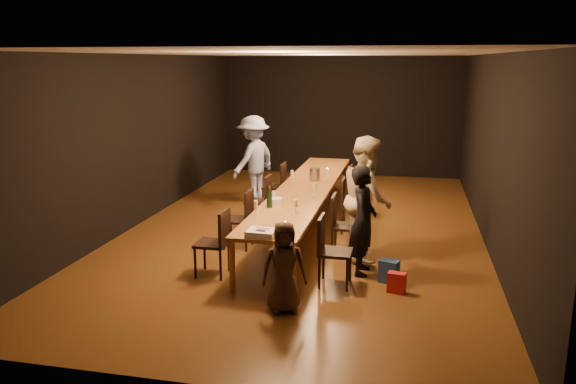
% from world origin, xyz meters
% --- Properties ---
extents(ground, '(10.00, 10.00, 0.00)m').
position_xyz_m(ground, '(0.00, 0.00, 0.00)').
color(ground, '#472711').
rests_on(ground, ground).
extents(room_shell, '(6.04, 10.04, 3.02)m').
position_xyz_m(room_shell, '(0.00, 0.00, 2.08)').
color(room_shell, black).
rests_on(room_shell, ground).
extents(table, '(0.90, 6.00, 0.75)m').
position_xyz_m(table, '(0.00, 0.00, 0.70)').
color(table, brown).
rests_on(table, ground).
extents(chair_right_0, '(0.42, 0.42, 0.93)m').
position_xyz_m(chair_right_0, '(0.85, -2.40, 0.47)').
color(chair_right_0, black).
rests_on(chair_right_0, ground).
extents(chair_right_1, '(0.42, 0.42, 0.93)m').
position_xyz_m(chair_right_1, '(0.85, -1.20, 0.47)').
color(chair_right_1, black).
rests_on(chair_right_1, ground).
extents(chair_right_2, '(0.42, 0.42, 0.93)m').
position_xyz_m(chair_right_2, '(0.85, 0.00, 0.47)').
color(chair_right_2, black).
rests_on(chair_right_2, ground).
extents(chair_right_3, '(0.42, 0.42, 0.93)m').
position_xyz_m(chair_right_3, '(0.85, 1.20, 0.47)').
color(chair_right_3, black).
rests_on(chair_right_3, ground).
extents(chair_left_0, '(0.42, 0.42, 0.93)m').
position_xyz_m(chair_left_0, '(-0.85, -2.40, 0.47)').
color(chair_left_0, black).
rests_on(chair_left_0, ground).
extents(chair_left_1, '(0.42, 0.42, 0.93)m').
position_xyz_m(chair_left_1, '(-0.85, -1.20, 0.47)').
color(chair_left_1, black).
rests_on(chair_left_1, ground).
extents(chair_left_2, '(0.42, 0.42, 0.93)m').
position_xyz_m(chair_left_2, '(-0.85, 0.00, 0.47)').
color(chair_left_2, black).
rests_on(chair_left_2, ground).
extents(chair_left_3, '(0.42, 0.42, 0.93)m').
position_xyz_m(chair_left_3, '(-0.85, 1.20, 0.47)').
color(chair_left_3, black).
rests_on(chair_left_3, ground).
extents(woman_birthday, '(0.37, 0.56, 1.52)m').
position_xyz_m(woman_birthday, '(1.16, -1.89, 0.76)').
color(woman_birthday, black).
rests_on(woman_birthday, ground).
extents(woman_tan, '(0.87, 1.02, 1.84)m').
position_xyz_m(woman_tan, '(1.15, -1.23, 0.92)').
color(woman_tan, beige).
rests_on(woman_tan, ground).
extents(man_blue, '(1.07, 1.33, 1.79)m').
position_xyz_m(man_blue, '(-1.42, 1.76, 0.90)').
color(man_blue, '#91AAE0').
rests_on(man_blue, ground).
extents(child, '(0.62, 0.51, 1.09)m').
position_xyz_m(child, '(0.37, -3.30, 0.54)').
color(child, '#3E2C23').
rests_on(child, ground).
extents(gift_bag_red, '(0.25, 0.17, 0.27)m').
position_xyz_m(gift_bag_red, '(1.65, -2.48, 0.13)').
color(gift_bag_red, red).
rests_on(gift_bag_red, ground).
extents(gift_bag_blue, '(0.29, 0.23, 0.31)m').
position_xyz_m(gift_bag_blue, '(1.54, -2.16, 0.15)').
color(gift_bag_blue, '#234898').
rests_on(gift_bag_blue, ground).
extents(birthday_cake, '(0.37, 0.30, 0.08)m').
position_xyz_m(birthday_cake, '(-0.03, -2.84, 0.79)').
color(birthday_cake, white).
rests_on(birthday_cake, table).
extents(plate_stack, '(0.24, 0.24, 0.11)m').
position_xyz_m(plate_stack, '(-0.21, -1.30, 0.81)').
color(plate_stack, white).
rests_on(plate_stack, table).
extents(champagne_bottle, '(0.08, 0.08, 0.34)m').
position_xyz_m(champagne_bottle, '(-0.27, -1.46, 0.92)').
color(champagne_bottle, black).
rests_on(champagne_bottle, table).
extents(ice_bucket, '(0.24, 0.24, 0.22)m').
position_xyz_m(ice_bucket, '(0.06, 0.66, 0.86)').
color(ice_bucket, '#AAAAAE').
rests_on(ice_bucket, table).
extents(wineglass_0, '(0.06, 0.06, 0.21)m').
position_xyz_m(wineglass_0, '(-0.36, -1.89, 0.85)').
color(wineglass_0, beige).
rests_on(wineglass_0, table).
extents(wineglass_1, '(0.06, 0.06, 0.21)m').
position_xyz_m(wineglass_1, '(0.17, -1.69, 0.85)').
color(wineglass_1, beige).
rests_on(wineglass_1, table).
extents(wineglass_2, '(0.06, 0.06, 0.21)m').
position_xyz_m(wineglass_2, '(-0.25, -1.25, 0.85)').
color(wineglass_2, silver).
rests_on(wineglass_2, table).
extents(wineglass_3, '(0.06, 0.06, 0.21)m').
position_xyz_m(wineglass_3, '(0.25, -0.54, 0.85)').
color(wineglass_3, beige).
rests_on(wineglass_3, table).
extents(wineglass_4, '(0.06, 0.06, 0.21)m').
position_xyz_m(wineglass_4, '(-0.32, 0.42, 0.85)').
color(wineglass_4, silver).
rests_on(wineglass_4, table).
extents(wineglass_5, '(0.06, 0.06, 0.21)m').
position_xyz_m(wineglass_5, '(0.25, 0.68, 0.85)').
color(wineglass_5, silver).
rests_on(wineglass_5, table).
extents(tealight_near, '(0.05, 0.05, 0.03)m').
position_xyz_m(tealight_near, '(0.15, -2.27, 0.77)').
color(tealight_near, '#B2B7B2').
rests_on(tealight_near, table).
extents(tealight_mid, '(0.05, 0.05, 0.03)m').
position_xyz_m(tealight_mid, '(0.15, 0.19, 0.77)').
color(tealight_mid, '#B2B7B2').
rests_on(tealight_mid, table).
extents(tealight_far, '(0.05, 0.05, 0.03)m').
position_xyz_m(tealight_far, '(0.15, 1.65, 0.77)').
color(tealight_far, '#B2B7B2').
rests_on(tealight_far, table).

